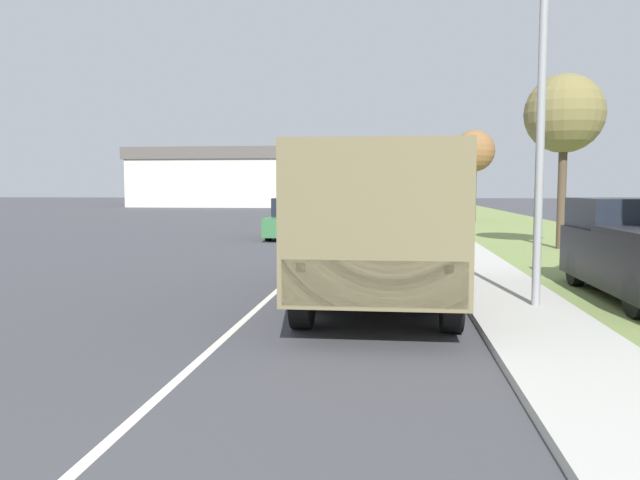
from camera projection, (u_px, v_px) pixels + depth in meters
ground_plane at (355, 220)px, 40.22m from camera, size 180.00×180.00×0.00m
lane_centre_stripe at (355, 220)px, 40.22m from camera, size 0.12×120.00×0.00m
sidewalk_right at (426, 220)px, 39.70m from camera, size 1.80×120.00×0.12m
grass_strip_right at (497, 221)px, 39.21m from camera, size 7.00×120.00×0.02m
military_truck at (379, 218)px, 11.29m from camera, size 2.49×7.17×2.74m
car_nearest_ahead at (294, 220)px, 26.19m from camera, size 1.78×4.84×1.68m
car_second_ahead at (386, 212)px, 37.06m from camera, size 1.83×4.65×1.45m
lamp_post at (528, 71)px, 10.23m from camera, size 1.69×0.24×6.48m
tree_mid_right at (564, 115)px, 20.98m from camera, size 2.64×2.64×5.90m
tree_far_right at (474, 152)px, 38.63m from camera, size 2.57×2.57×5.65m
building_distant at (213, 178)px, 70.99m from camera, size 17.30×10.61×6.46m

